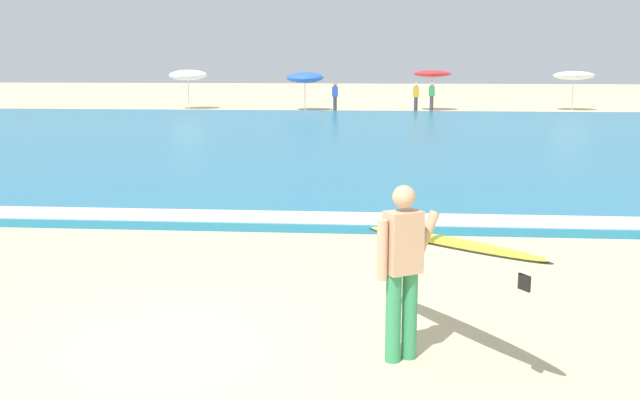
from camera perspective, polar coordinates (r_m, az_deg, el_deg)
name	(u,v)px	position (r m, az deg, el deg)	size (l,w,h in m)	color
ground_plane	(175,346)	(7.96, -10.95, -10.84)	(160.00, 160.00, 0.00)	beige
sea	(323,140)	(26.47, 0.23, 4.60)	(120.00, 28.00, 0.14)	teal
surf_foam	(263,217)	(13.29, -4.35, -1.26)	(120.00, 1.00, 0.01)	white
surfer_with_board	(424,254)	(7.35, 7.92, -4.09)	(1.78, 2.60, 1.73)	#338E56
beach_umbrella_0	(188,75)	(44.23, -9.99, 9.33)	(2.18, 2.21, 2.28)	beige
beach_umbrella_1	(305,78)	(42.44, -1.15, 9.27)	(2.09, 2.12, 2.17)	beige
beach_umbrella_2	(432,74)	(42.90, 8.52, 9.45)	(2.11, 2.11, 2.24)	beige
beach_umbrella_3	(574,76)	(44.66, 18.70, 8.94)	(2.23, 2.24, 2.21)	beige
beachgoer_near_row_left	(416,97)	(40.80, 7.29, 7.76)	(0.32, 0.20, 1.58)	#383842
beachgoer_near_row_mid	(432,96)	(41.88, 8.48, 7.81)	(0.32, 0.20, 1.58)	#383842
beachgoer_near_row_right	(335,97)	(40.95, 1.15, 7.86)	(0.32, 0.20, 1.58)	#383842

